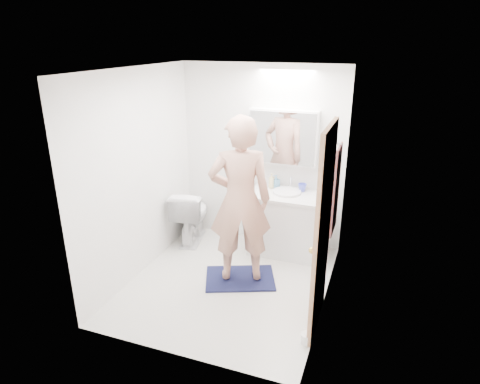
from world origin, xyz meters
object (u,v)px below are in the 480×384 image
at_px(soap_bottle_b, 276,181).
at_px(toothbrush_cup, 302,188).
at_px(vanity_cabinet, 285,225).
at_px(soap_bottle_a, 272,181).
at_px(person, 240,201).
at_px(toilet_paper_roll, 306,338).
at_px(toilet, 191,215).
at_px(medicine_cabinet, 283,137).

distance_m(soap_bottle_b, toothbrush_cup, 0.36).
xyz_separation_m(vanity_cabinet, soap_bottle_a, (-0.24, 0.15, 0.53)).
xyz_separation_m(vanity_cabinet, person, (-0.32, -0.85, 0.61)).
distance_m(vanity_cabinet, toothbrush_cup, 0.53).
bearing_deg(soap_bottle_b, toilet_paper_roll, -65.97).
distance_m(vanity_cabinet, toilet, 1.31).
distance_m(toilet, toothbrush_cup, 1.58).
bearing_deg(toilet_paper_roll, medicine_cabinet, 111.89).
bearing_deg(toilet, toilet_paper_roll, 130.65).
relative_size(toilet, soap_bottle_b, 4.37).
height_order(toilet, toothbrush_cup, toothbrush_cup).
height_order(toilet, soap_bottle_b, soap_bottle_b).
xyz_separation_m(toilet, soap_bottle_b, (1.12, 0.30, 0.53)).
bearing_deg(medicine_cabinet, toilet, -164.69).
bearing_deg(toothbrush_cup, vanity_cabinet, -136.33).
height_order(toilet, soap_bottle_a, soap_bottle_a).
xyz_separation_m(soap_bottle_b, toothbrush_cup, (0.36, -0.02, -0.04)).
height_order(soap_bottle_b, toilet_paper_roll, soap_bottle_b).
distance_m(toilet, soap_bottle_a, 1.22).
distance_m(toilet, person, 1.38).
xyz_separation_m(toilet, person, (0.99, -0.73, 0.62)).
bearing_deg(soap_bottle_b, vanity_cabinet, -43.57).
relative_size(vanity_cabinet, toothbrush_cup, 8.10).
bearing_deg(toilet_paper_roll, vanity_cabinet, 110.82).
relative_size(soap_bottle_a, soap_bottle_b, 1.15).
bearing_deg(soap_bottle_b, toilet, -165.22).
relative_size(medicine_cabinet, soap_bottle_b, 5.04).
height_order(medicine_cabinet, toilet_paper_roll, medicine_cabinet).
xyz_separation_m(soap_bottle_b, toilet_paper_roll, (0.82, -1.84, -0.86)).
xyz_separation_m(vanity_cabinet, toilet, (-1.31, -0.11, -0.01)).
bearing_deg(person, soap_bottle_a, -116.58).
bearing_deg(toothbrush_cup, toilet, -169.44).
bearing_deg(medicine_cabinet, toilet_paper_roll, -68.11).
relative_size(vanity_cabinet, soap_bottle_a, 4.48).
bearing_deg(medicine_cabinet, person, -100.71).
relative_size(soap_bottle_b, toilet_paper_roll, 1.59).
relative_size(medicine_cabinet, toilet_paper_roll, 8.00).
relative_size(vanity_cabinet, medicine_cabinet, 1.02).
height_order(toilet, toilet_paper_roll, toilet).
bearing_deg(toilet_paper_roll, soap_bottle_b, 114.03).
bearing_deg(soap_bottle_b, toothbrush_cup, -3.21).
bearing_deg(toilet, toothbrush_cup, 179.81).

